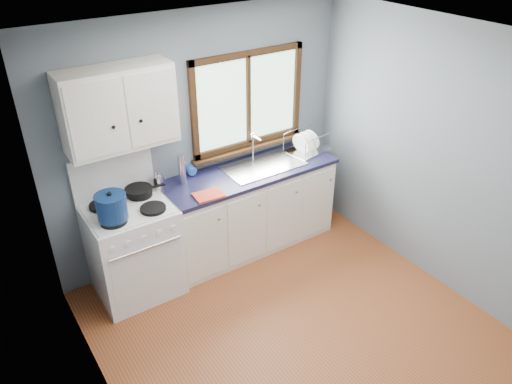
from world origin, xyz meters
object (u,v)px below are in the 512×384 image
sink (263,171)px  dish_rack (307,146)px  utensil_crock (159,182)px  thermos (182,169)px  skillet (139,190)px  base_cabinets (249,212)px  stockpot (112,207)px  gas_range (133,247)px

sink → dish_rack: sink is taller
utensil_crock → dish_rack: size_ratio=0.70×
utensil_crock → thermos: 0.25m
thermos → dish_rack: (1.45, -0.10, -0.10)m
thermos → dish_rack: size_ratio=0.63×
skillet → dish_rack: dish_rack is taller
utensil_crock → thermos: bearing=-6.3°
utensil_crock → base_cabinets: bearing=-10.0°
base_cabinets → thermos: size_ratio=5.93×
base_cabinets → stockpot: stockpot is taller
skillet → stockpot: bearing=-133.8°
gas_range → utensil_crock: 0.66m
gas_range → utensil_crock: (0.39, 0.18, 0.50)m
dish_rack → sink: bearing=173.0°
base_cabinets → skillet: size_ratio=4.73×
base_cabinets → sink: sink is taller
base_cabinets → utensil_crock: bearing=170.0°
gas_range → utensil_crock: size_ratio=3.91×
stockpot → base_cabinets: bearing=6.1°
stockpot → dish_rack: (2.25, 0.19, -0.10)m
base_cabinets → stockpot: 1.63m
skillet → utensil_crock: utensil_crock is taller
sink → utensil_crock: utensil_crock is taller
sink → skillet: (-1.31, 0.13, 0.13)m
sink → skillet: 1.32m
base_cabinets → skillet: 1.27m
dish_rack → base_cabinets: bearing=172.2°
sink → dish_rack: size_ratio=1.70×
skillet → stockpot: stockpot is taller
sink → utensil_crock: bearing=171.6°
stockpot → utensil_crock: 0.65m
stockpot → utensil_crock: bearing=29.6°
gas_range → dish_rack: size_ratio=2.75×
sink → thermos: 0.89m
gas_range → sink: (1.49, 0.02, 0.37)m
stockpot → thermos: size_ratio=0.90×
thermos → stockpot: bearing=-159.9°
utensil_crock → thermos: (0.24, -0.03, 0.08)m
stockpot → dish_rack: 2.26m
skillet → thermos: bearing=7.7°
gas_range → stockpot: size_ratio=4.87×
stockpot → dish_rack: bearing=4.8°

